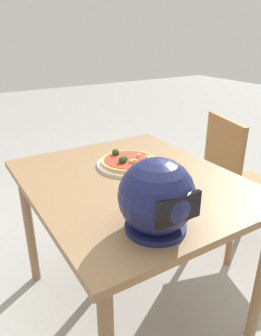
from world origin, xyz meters
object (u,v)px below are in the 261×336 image
at_px(motorcycle_helmet, 157,198).
at_px(chair_side, 233,179).
at_px(dining_table, 132,197).
at_px(pizza, 128,161).

distance_m(motorcycle_helmet, chair_side, 1.12).
xyz_separation_m(dining_table, pizza, (-0.07, -0.15, 0.12)).
height_order(dining_table, chair_side, chair_side).
bearing_deg(motorcycle_helmet, pizza, -111.75).
bearing_deg(pizza, motorcycle_helmet, 68.25).
distance_m(dining_table, pizza, 0.20).
xyz_separation_m(pizza, motorcycle_helmet, (0.21, 0.52, 0.10)).
bearing_deg(motorcycle_helmet, chair_side, -153.48).
bearing_deg(dining_table, chair_side, -172.89).
distance_m(dining_table, motorcycle_helmet, 0.45).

